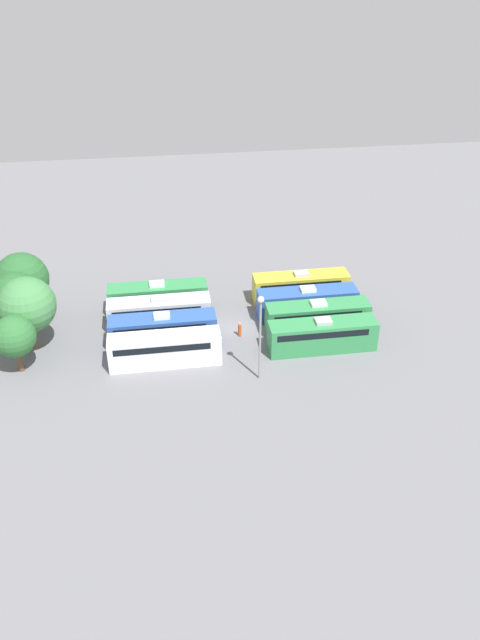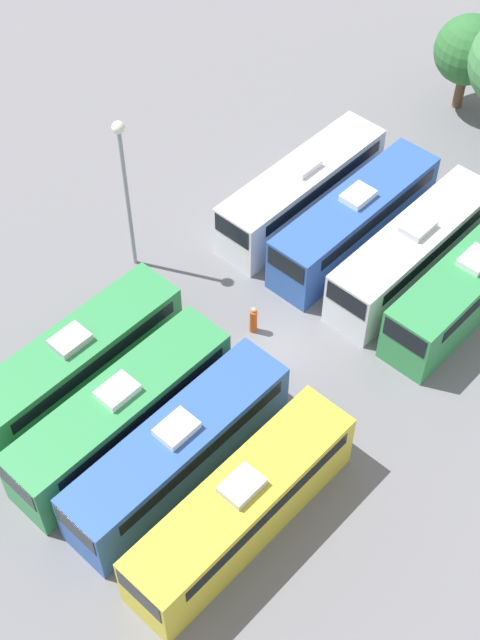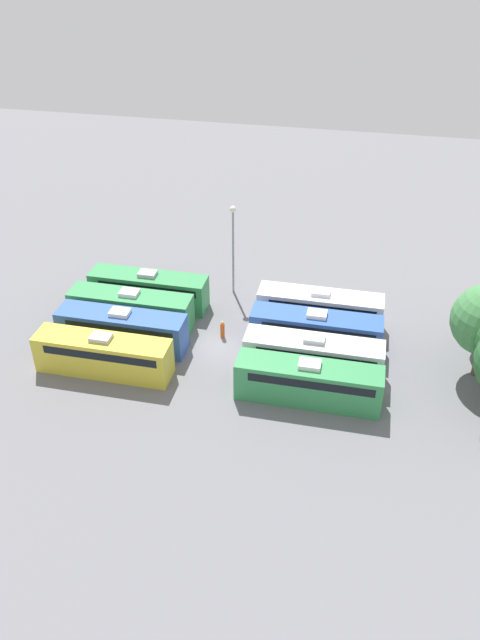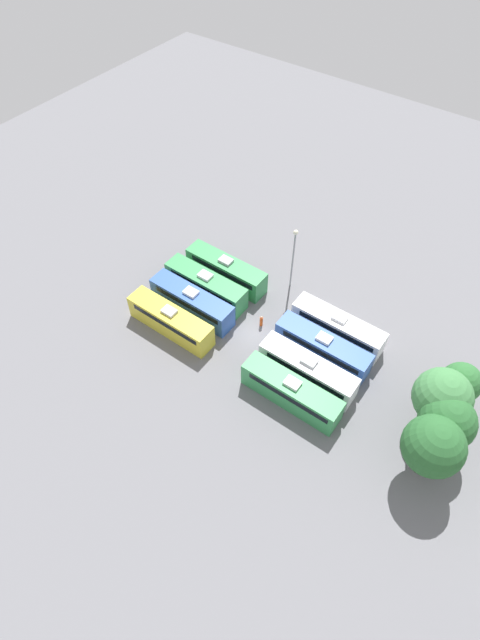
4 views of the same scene
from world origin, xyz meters
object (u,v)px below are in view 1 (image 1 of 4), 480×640
object	(u,v)px
tree_0	(14,337)
tree_2	(17,298)
bus_0	(322,335)
worker_person	(240,330)
bus_7	(158,297)
light_pole	(260,325)
tree_1	(27,305)
bus_1	(317,316)
bus_2	(307,302)
tree_3	(22,279)
bus_6	(159,312)
bus_5	(162,329)
bus_3	(300,286)
bus_4	(165,348)

from	to	relation	value
tree_0	tree_2	distance (m)	5.71
bus_0	worker_person	bearing A→B (deg)	65.21
bus_7	light_pole	xyz separation A→B (m)	(-14.00, -8.92, 4.18)
tree_1	tree_2	size ratio (longest dim) A/B	1.06
bus_7	worker_person	size ratio (longest dim) A/B	6.70
bus_7	bus_1	bearing A→B (deg)	-112.02
bus_7	tree_1	size ratio (longest dim) A/B	1.37
bus_2	tree_3	bearing A→B (deg)	84.28
worker_person	light_pole	world-z (taller)	light_pole
bus_1	tree_1	distance (m)	29.06
tree_3	light_pole	bearing A→B (deg)	-120.70
bus_6	tree_2	bearing A→B (deg)	92.25
worker_person	light_pole	distance (m)	9.11
bus_7	tree_3	xyz separation A→B (m)	(-0.55, 13.74, 3.56)
bus_6	tree_0	distance (m)	14.94
light_pole	tree_3	bearing A→B (deg)	59.30
bus_5	worker_person	world-z (taller)	bus_5
bus_0	tree_2	xyz separation A→B (m)	(6.30, 29.77, 3.11)
bus_3	light_pole	size ratio (longest dim) A/B	1.22
tree_0	tree_3	world-z (taller)	tree_3
bus_7	tree_0	size ratio (longest dim) A/B	1.83
bus_1	worker_person	world-z (taller)	bus_1
bus_2	bus_7	size ratio (longest dim) A/B	1.00
bus_5	tree_2	size ratio (longest dim) A/B	1.45
bus_3	tree_1	xyz separation A→B (m)	(-5.95, 28.61, 3.38)
bus_3	worker_person	distance (m)	10.37
bus_5	bus_6	bearing A→B (deg)	3.40
bus_2	bus_6	xyz separation A→B (m)	(0.27, 15.93, 0.00)
bus_7	tree_2	size ratio (longest dim) A/B	1.45
bus_6	tree_1	xyz separation A→B (m)	(-2.59, 12.56, 3.38)
bus_3	tree_2	distance (m)	30.35
bus_7	bus_2	bearing A→B (deg)	-102.45
bus_2	bus_3	xyz separation A→B (m)	(3.63, -0.12, 0.00)
bus_6	bus_2	bearing A→B (deg)	-90.97
bus_5	tree_1	bearing A→B (deg)	86.01
bus_7	tree_0	bearing A→B (deg)	125.08
bus_5	tree_3	size ratio (longest dim) A/B	1.34
tree_2	tree_3	xyz separation A→B (m)	(3.25, -0.11, 0.45)
bus_0	bus_6	world-z (taller)	same
light_pole	tree_3	xyz separation A→B (m)	(13.45, 22.66, -0.62)
bus_6	light_pole	world-z (taller)	light_pole
bus_4	bus_7	world-z (taller)	same
bus_1	tree_3	xyz separation A→B (m)	(6.06, 30.07, 3.56)
bus_4	bus_7	xyz separation A→B (m)	(10.21, 0.30, 0.00)
bus_0	tree_0	xyz separation A→B (m)	(0.69, 29.33, 2.15)
bus_2	tree_1	distance (m)	28.78
bus_4	tree_2	bearing A→B (deg)	65.63
bus_3	bus_6	xyz separation A→B (m)	(-3.36, 16.06, 0.00)
worker_person	bus_0	bearing A→B (deg)	-114.79
bus_0	worker_person	size ratio (longest dim) A/B	6.70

